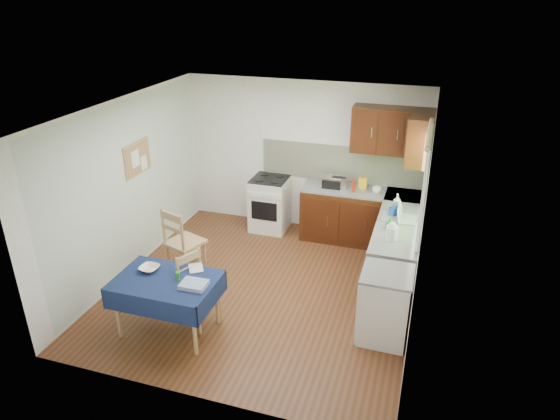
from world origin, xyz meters
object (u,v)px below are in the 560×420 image
(chair_far, at_px, (182,240))
(dining_table, at_px, (166,287))
(dish_rack, at_px, (399,218))
(chair_near, at_px, (197,288))
(sandwich_press, at_px, (333,182))
(kettle, at_px, (392,232))
(toaster, at_px, (339,183))

(chair_far, bearing_deg, dining_table, 129.16)
(chair_far, relative_size, dish_rack, 2.30)
(chair_near, xyz_separation_m, dish_rack, (2.21, 1.82, 0.44))
(chair_far, height_order, sandwich_press, sandwich_press)
(dining_table, height_order, kettle, kettle)
(toaster, height_order, dish_rack, dish_rack)
(toaster, bearing_deg, dish_rack, -57.89)
(toaster, distance_m, sandwich_press, 0.11)
(dish_rack, bearing_deg, dining_table, -141.03)
(dining_table, xyz_separation_m, chair_near, (0.26, 0.27, -0.13))
(kettle, bearing_deg, chair_far, -175.39)
(chair_far, height_order, toaster, toaster)
(chair_far, height_order, chair_near, chair_far)
(dining_table, bearing_deg, sandwich_press, 49.68)
(dining_table, distance_m, chair_far, 1.29)
(dish_rack, relative_size, kettle, 1.82)
(chair_near, distance_m, kettle, 2.52)
(sandwich_press, distance_m, kettle, 1.90)
(dining_table, xyz_separation_m, dish_rack, (2.46, 2.09, 0.31))
(dining_table, height_order, dish_rack, dish_rack)
(chair_far, relative_size, chair_near, 1.13)
(toaster, bearing_deg, kettle, -74.49)
(chair_far, xyz_separation_m, kettle, (2.86, 0.23, 0.46))
(chair_far, bearing_deg, chair_near, 145.81)
(dish_rack, bearing_deg, sandwich_press, 139.94)
(sandwich_press, height_order, dish_rack, dish_rack)
(chair_near, height_order, toaster, toaster)
(dining_table, distance_m, sandwich_press, 3.30)
(chair_near, relative_size, toaster, 3.56)
(dining_table, bearing_deg, chair_far, 93.40)
(toaster, xyz_separation_m, kettle, (0.98, -1.53, 0.02))
(sandwich_press, xyz_separation_m, dish_rack, (1.13, -0.91, -0.06))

